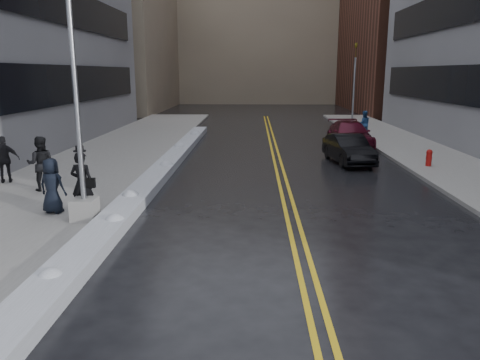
# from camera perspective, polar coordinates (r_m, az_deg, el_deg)

# --- Properties ---
(ground) EXTENTS (160.00, 160.00, 0.00)m
(ground) POSITION_cam_1_polar(r_m,az_deg,el_deg) (11.16, -5.51, -8.85)
(ground) COLOR black
(ground) RESTS_ON ground
(sidewalk_west) EXTENTS (5.50, 50.00, 0.15)m
(sidewalk_west) POSITION_cam_1_polar(r_m,az_deg,el_deg) (21.87, -17.33, 1.70)
(sidewalk_west) COLOR gray
(sidewalk_west) RESTS_ON ground
(sidewalk_east) EXTENTS (4.00, 50.00, 0.15)m
(sidewalk_east) POSITION_cam_1_polar(r_m,az_deg,el_deg) (22.41, 24.35, 1.38)
(sidewalk_east) COLOR gray
(sidewalk_east) RESTS_ON ground
(lane_line_left) EXTENTS (0.12, 50.00, 0.01)m
(lane_line_left) POSITION_cam_1_polar(r_m,az_deg,el_deg) (20.71, 4.40, 1.45)
(lane_line_left) COLOR gold
(lane_line_left) RESTS_ON ground
(lane_line_right) EXTENTS (0.12, 50.00, 0.01)m
(lane_line_right) POSITION_cam_1_polar(r_m,az_deg,el_deg) (20.73, 5.23, 1.44)
(lane_line_right) COLOR gold
(lane_line_right) RESTS_ON ground
(snow_ridge) EXTENTS (0.90, 30.00, 0.34)m
(snow_ridge) POSITION_cam_1_polar(r_m,az_deg,el_deg) (19.08, -9.87, 0.80)
(snow_ridge) COLOR silver
(snow_ridge) RESTS_ON ground
(building_west_far) EXTENTS (14.00, 22.00, 18.00)m
(building_west_far) POSITION_cam_1_polar(r_m,az_deg,el_deg) (57.04, -16.26, 17.41)
(building_west_far) COLOR gray
(building_west_far) RESTS_ON ground
(building_far) EXTENTS (36.00, 16.00, 22.00)m
(building_far) POSITION_cam_1_polar(r_m,az_deg,el_deg) (70.61, 2.34, 18.58)
(building_far) COLOR gray
(building_far) RESTS_ON ground
(lamppost) EXTENTS (0.65, 0.65, 7.62)m
(lamppost) POSITION_cam_1_polar(r_m,az_deg,el_deg) (13.23, -19.05, 5.31)
(lamppost) COLOR gray
(lamppost) RESTS_ON sidewalk_west
(fire_hydrant) EXTENTS (0.26, 0.26, 0.73)m
(fire_hydrant) POSITION_cam_1_polar(r_m,az_deg,el_deg) (21.96, 22.05, 2.64)
(fire_hydrant) COLOR maroon
(fire_hydrant) RESTS_ON sidewalk_east
(traffic_signal) EXTENTS (0.16, 0.20, 6.00)m
(traffic_signal) POSITION_cam_1_polar(r_m,az_deg,el_deg) (35.01, 13.74, 11.44)
(traffic_signal) COLOR gray
(traffic_signal) RESTS_ON sidewalk_east
(pedestrian_fedora) EXTENTS (0.73, 0.53, 1.84)m
(pedestrian_fedora) POSITION_cam_1_polar(r_m,az_deg,el_deg) (13.97, -18.69, -0.40)
(pedestrian_fedora) COLOR black
(pedestrian_fedora) RESTS_ON sidewalk_west
(pedestrian_b) EXTENTS (1.06, 0.92, 1.88)m
(pedestrian_b) POSITION_cam_1_polar(r_m,az_deg,el_deg) (17.39, -23.11, 1.85)
(pedestrian_b) COLOR black
(pedestrian_b) RESTS_ON sidewalk_west
(pedestrian_c) EXTENTS (0.88, 0.66, 1.61)m
(pedestrian_c) POSITION_cam_1_polar(r_m,az_deg,el_deg) (14.50, -21.94, -0.65)
(pedestrian_c) COLOR black
(pedestrian_c) RESTS_ON sidewalk_west
(pedestrian_d) EXTENTS (1.09, 0.80, 1.73)m
(pedestrian_d) POSITION_cam_1_polar(r_m,az_deg,el_deg) (19.24, -26.76, 2.25)
(pedestrian_d) COLOR black
(pedestrian_d) RESTS_ON sidewalk_west
(pedestrian_east) EXTENTS (0.81, 0.64, 1.64)m
(pedestrian_east) POSITION_cam_1_polar(r_m,az_deg,el_deg) (30.61, 14.85, 6.64)
(pedestrian_east) COLOR navy
(pedestrian_east) RESTS_ON sidewalk_east
(car_black) EXTENTS (1.93, 4.19, 1.33)m
(car_black) POSITION_cam_1_polar(r_m,az_deg,el_deg) (22.29, 13.07, 3.70)
(car_black) COLOR black
(car_black) RESTS_ON ground
(car_maroon) EXTENTS (2.06, 4.96, 1.43)m
(car_maroon) POSITION_cam_1_polar(r_m,az_deg,el_deg) (27.13, 13.24, 5.42)
(car_maroon) COLOR #470B1B
(car_maroon) RESTS_ON ground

